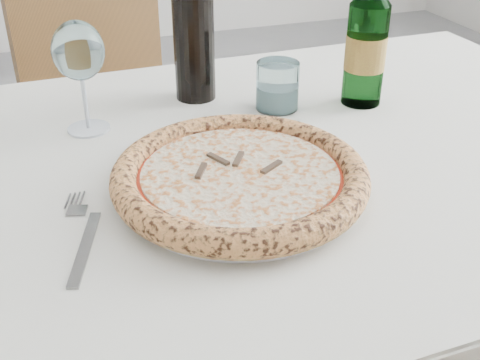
% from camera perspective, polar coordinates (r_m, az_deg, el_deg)
% --- Properties ---
extents(dining_table, '(1.49, 0.90, 0.76)m').
position_cam_1_polar(dining_table, '(0.94, -2.03, -2.69)').
color(dining_table, brown).
rests_on(dining_table, floor).
extents(chair_far, '(0.48, 0.48, 0.93)m').
position_cam_1_polar(chair_far, '(1.63, -12.07, 6.01)').
color(chair_far, brown).
rests_on(chair_far, floor).
extents(plate, '(0.31, 0.31, 0.02)m').
position_cam_1_polar(plate, '(0.81, -0.00, -0.68)').
color(plate, white).
rests_on(plate, dining_table).
extents(pizza, '(0.34, 0.34, 0.04)m').
position_cam_1_polar(pizza, '(0.80, -0.00, 0.40)').
color(pizza, tan).
rests_on(pizza, plate).
extents(fork, '(0.06, 0.20, 0.00)m').
position_cam_1_polar(fork, '(0.75, -14.72, -5.10)').
color(fork, gray).
rests_on(fork, dining_table).
extents(wine_glass, '(0.08, 0.08, 0.18)m').
position_cam_1_polar(wine_glass, '(0.97, -15.07, 11.51)').
color(wine_glass, silver).
rests_on(wine_glass, dining_table).
extents(tumbler, '(0.07, 0.07, 0.08)m').
position_cam_1_polar(tumbler, '(1.06, 3.56, 8.61)').
color(tumbler, silver).
rests_on(tumbler, dining_table).
extents(beer_bottle, '(0.07, 0.07, 0.27)m').
position_cam_1_polar(beer_bottle, '(1.08, 11.90, 12.59)').
color(beer_bottle, '#39713F').
rests_on(beer_bottle, dining_table).
extents(wine_bottle, '(0.07, 0.07, 0.30)m').
position_cam_1_polar(wine_bottle, '(1.08, -4.43, 14.08)').
color(wine_bottle, black).
rests_on(wine_bottle, dining_table).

